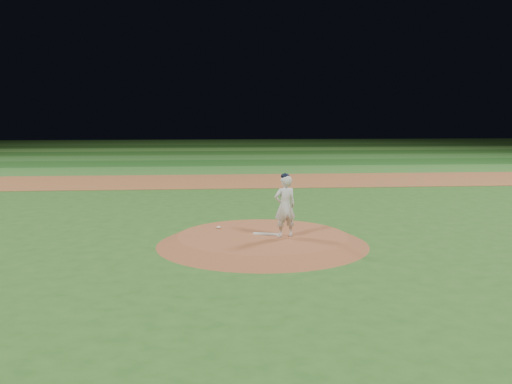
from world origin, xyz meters
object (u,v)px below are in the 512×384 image
object	(u,v)px
pitchers_mound	(263,240)
pitching_rubber	(266,234)
pitcher_on_mound	(285,206)
rosin_bag	(219,227)

from	to	relation	value
pitchers_mound	pitching_rubber	size ratio (longest dim) A/B	7.99
pitchers_mound	pitcher_on_mound	bearing A→B (deg)	-28.91
pitchers_mound	rosin_bag	bearing A→B (deg)	140.41
pitchers_mound	pitching_rubber	world-z (taller)	pitching_rubber
pitchers_mound	pitcher_on_mound	distance (m)	1.12
pitching_rubber	pitcher_on_mound	world-z (taller)	pitcher_on_mound
rosin_bag	pitching_rubber	bearing A→B (deg)	-36.67
pitchers_mound	rosin_bag	size ratio (longest dim) A/B	46.84
pitching_rubber	rosin_bag	xyz separation A→B (m)	(-1.22, 0.91, 0.02)
pitching_rubber	pitcher_on_mound	size ratio (longest dim) A/B	0.42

